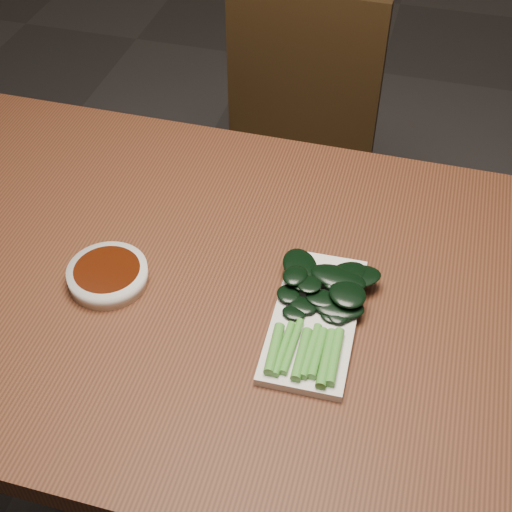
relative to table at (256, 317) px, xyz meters
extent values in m
plane|color=#302E2E|center=(0.00, 0.00, -0.68)|extent=(6.00, 6.00, 0.00)
cube|color=#4C2615|center=(0.00, 0.00, 0.05)|extent=(1.40, 0.80, 0.04)
cylinder|color=#4C2615|center=(-0.64, 0.34, -0.32)|extent=(0.05, 0.05, 0.71)
cube|color=black|center=(-0.10, 0.59, -0.25)|extent=(0.39, 0.39, 0.04)
cylinder|color=black|center=(-0.26, 0.44, -0.47)|extent=(0.04, 0.04, 0.41)
cylinder|color=black|center=(0.06, 0.43, -0.47)|extent=(0.04, 0.04, 0.41)
cylinder|color=black|center=(-0.25, 0.76, -0.47)|extent=(0.04, 0.04, 0.41)
cylinder|color=black|center=(0.07, 0.75, -0.47)|extent=(0.04, 0.04, 0.41)
cube|color=black|center=(-0.09, 0.76, -0.01)|extent=(0.38, 0.04, 0.44)
cylinder|color=silver|center=(-0.23, -0.05, 0.09)|extent=(0.13, 0.13, 0.03)
cylinder|color=#3E1405|center=(-0.23, -0.05, 0.10)|extent=(0.10, 0.10, 0.00)
cube|color=silver|center=(0.10, -0.04, 0.08)|extent=(0.13, 0.27, 0.01)
cylinder|color=#4A9734|center=(0.06, -0.13, 0.09)|extent=(0.02, 0.09, 0.02)
cylinder|color=#4A9734|center=(0.07, -0.12, 0.09)|extent=(0.01, 0.10, 0.01)
cylinder|color=#4A9734|center=(0.08, -0.11, 0.09)|extent=(0.01, 0.10, 0.01)
cylinder|color=#4A9734|center=(0.10, -0.12, 0.09)|extent=(0.02, 0.09, 0.01)
cylinder|color=#4A9734|center=(0.11, -0.11, 0.09)|extent=(0.01, 0.10, 0.01)
cylinder|color=#4A9734|center=(0.12, -0.12, 0.09)|extent=(0.01, 0.09, 0.01)
cylinder|color=#4A9734|center=(0.14, -0.12, 0.09)|extent=(0.02, 0.10, 0.02)
cylinder|color=#4A9734|center=(0.15, -0.12, 0.09)|extent=(0.02, 0.10, 0.01)
ellipsoid|color=black|center=(0.06, -0.02, 0.09)|extent=(0.05, 0.05, 0.01)
ellipsoid|color=black|center=(0.06, 0.01, 0.11)|extent=(0.04, 0.05, 0.01)
ellipsoid|color=black|center=(0.06, 0.02, 0.10)|extent=(0.06, 0.06, 0.01)
ellipsoid|color=black|center=(0.08, 0.00, 0.10)|extent=(0.04, 0.04, 0.01)
ellipsoid|color=black|center=(0.11, -0.02, 0.10)|extent=(0.05, 0.04, 0.01)
ellipsoid|color=black|center=(0.15, 0.04, 0.10)|extent=(0.09, 0.08, 0.01)
ellipsoid|color=black|center=(0.15, 0.04, 0.10)|extent=(0.05, 0.06, 0.01)
ellipsoid|color=black|center=(0.13, 0.03, 0.10)|extent=(0.09, 0.09, 0.01)
ellipsoid|color=black|center=(0.14, -0.03, 0.09)|extent=(0.08, 0.08, 0.01)
ellipsoid|color=black|center=(0.13, -0.02, 0.09)|extent=(0.08, 0.05, 0.01)
ellipsoid|color=black|center=(0.12, 0.03, 0.10)|extent=(0.10, 0.06, 0.01)
ellipsoid|color=black|center=(0.06, 0.04, 0.10)|extent=(0.08, 0.09, 0.01)
ellipsoid|color=black|center=(0.07, 0.01, 0.10)|extent=(0.05, 0.05, 0.01)
ellipsoid|color=black|center=(0.14, 0.00, 0.10)|extent=(0.08, 0.08, 0.01)
ellipsoid|color=black|center=(0.08, -0.03, 0.09)|extent=(0.05, 0.04, 0.01)
ellipsoid|color=black|center=(0.13, -0.03, 0.09)|extent=(0.04, 0.04, 0.01)
ellipsoid|color=black|center=(0.13, -0.04, 0.09)|extent=(0.05, 0.06, 0.01)
ellipsoid|color=black|center=(0.07, -0.05, 0.09)|extent=(0.04, 0.03, 0.01)
camera|label=1|loc=(0.20, -0.73, 0.90)|focal=50.00mm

